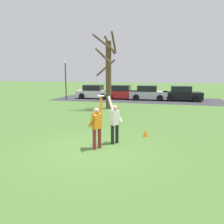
{
  "coord_description": "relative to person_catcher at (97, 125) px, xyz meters",
  "views": [
    {
      "loc": [
        2.77,
        -7.72,
        2.97
      ],
      "look_at": [
        0.41,
        1.56,
        1.25
      ],
      "focal_mm": 35.05,
      "sensor_mm": 36.0,
      "label": 1
    }
  ],
  "objects": [
    {
      "name": "parked_car_black",
      "position": [
        4.13,
        16.74,
        -0.25
      ],
      "size": [
        4.13,
        2.09,
        1.59
      ],
      "rotation": [
        0.0,
        0.0,
        0.02
      ],
      "color": "black",
      "rests_on": "ground_plane"
    },
    {
      "name": "parking_strip",
      "position": [
        -0.74,
        16.62,
        -0.98
      ],
      "size": [
        18.75,
        6.4,
        0.01
      ],
      "primitive_type": "cube",
      "color": "#38383D",
      "rests_on": "ground_plane"
    },
    {
      "name": "person_catcher",
      "position": [
        0.0,
        0.0,
        0.0
      ],
      "size": [
        0.53,
        0.59,
        2.08
      ],
      "rotation": [
        0.0,
        0.0,
        0.99
      ],
      "color": "maroon",
      "rests_on": "ground_plane"
    },
    {
      "name": "parked_car_red",
      "position": [
        -2.49,
        16.74,
        -0.25
      ],
      "size": [
        4.13,
        2.09,
        1.59
      ],
      "rotation": [
        0.0,
        0.0,
        0.02
      ],
      "color": "red",
      "rests_on": "ground_plane"
    },
    {
      "name": "parked_car_white",
      "position": [
        -5.73,
        16.46,
        -0.25
      ],
      "size": [
        4.13,
        2.09,
        1.59
      ],
      "rotation": [
        0.0,
        0.0,
        0.02
      ],
      "color": "white",
      "rests_on": "ground_plane"
    },
    {
      "name": "bare_tree_tall",
      "position": [
        -2.16,
        9.66,
        2.1
      ],
      "size": [
        2.11,
        2.29,
        6.19
      ],
      "color": "brown",
      "rests_on": "ground_plane"
    },
    {
      "name": "field_cone_orange",
      "position": [
        1.71,
        2.17,
        -0.82
      ],
      "size": [
        0.26,
        0.26,
        0.32
      ],
      "primitive_type": "cone",
      "color": "orange",
      "rests_on": "ground_plane"
    },
    {
      "name": "frisbee_disc",
      "position": [
        0.12,
        0.19,
        1.11
      ],
      "size": [
        0.27,
        0.27,
        0.02
      ],
      "primitive_type": "cylinder",
      "color": "white",
      "rests_on": "person_catcher"
    },
    {
      "name": "parked_car_silver",
      "position": [
        0.54,
        16.64,
        -0.25
      ],
      "size": [
        4.13,
        2.09,
        1.59
      ],
      "rotation": [
        0.0,
        0.0,
        0.02
      ],
      "color": "#BCBCC1",
      "rests_on": "ground_plane"
    },
    {
      "name": "person_defender",
      "position": [
        0.53,
        0.8,
        -0.0
      ],
      "size": [
        0.62,
        0.66,
        2.04
      ],
      "rotation": [
        0.0,
        0.0,
        4.13
      ],
      "color": "black",
      "rests_on": "ground_plane"
    },
    {
      "name": "ground_plane",
      "position": [
        -0.15,
        -0.19,
        -0.98
      ],
      "size": [
        120.0,
        120.0,
        0.0
      ],
      "primitive_type": "plane",
      "color": "#4C7533"
    },
    {
      "name": "lamppost_by_lot",
      "position": [
        -8.43,
        14.62,
        1.6
      ],
      "size": [
        0.28,
        0.28,
        4.26
      ],
      "color": "#2D2D33",
      "rests_on": "ground_plane"
    }
  ]
}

